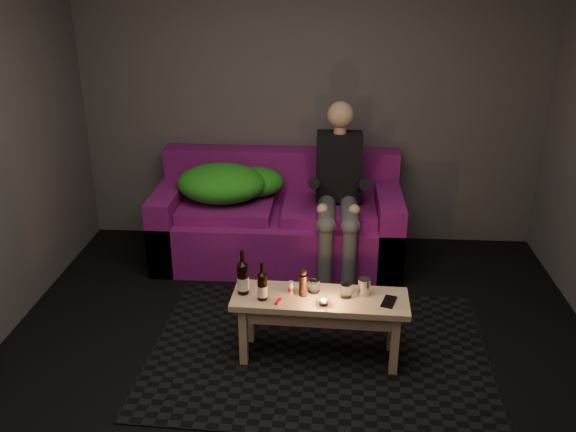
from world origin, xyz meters
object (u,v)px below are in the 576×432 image
Objects in this scene: coffee_table at (320,308)px; beer_bottle_b at (262,286)px; sofa at (279,222)px; person at (339,187)px; beer_bottle_a at (243,278)px; steel_cup at (364,287)px.

coffee_table is 0.40m from beer_bottle_b.
sofa is 1.50× the size of person.
beer_bottle_a is (-0.60, -1.28, -0.15)m from person.
sofa reaches higher than beer_bottle_b.
coffee_table is 0.31m from steel_cup.
steel_cup is (0.63, 0.10, -0.04)m from beer_bottle_b.
person reaches higher than steel_cup.
beer_bottle_b is (-0.35, -0.05, 0.17)m from coffee_table.
beer_bottle_a is (-0.10, -1.45, 0.24)m from sofa.
person is 12.65× the size of steel_cup.
steel_cup is at bearing -65.30° from sofa.
sofa is 1.47m from beer_bottle_a.
sofa is 1.53m from beer_bottle_b.
person is at bearing -18.46° from sofa.
beer_bottle_b is (0.13, -0.07, -0.02)m from beer_bottle_a.
beer_bottle_a is 0.76m from steel_cup.
person is at bearing 64.95° from beer_bottle_a.
steel_cup is at bearing -82.95° from person.
coffee_table is at bearing -95.16° from person.
sofa is 18.95× the size of steel_cup.
coffee_table is (-0.12, -1.30, -0.34)m from person.
sofa is 8.14× the size of beer_bottle_b.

